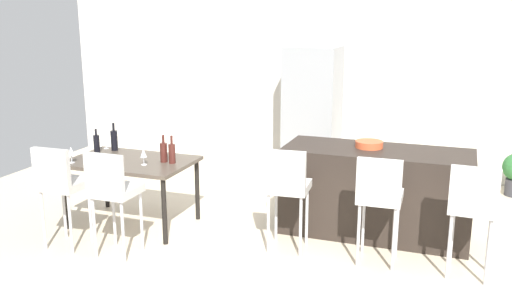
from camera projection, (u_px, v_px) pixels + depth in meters
The scene contains 18 objects.
ground_plane at pixel (327, 258), 5.47m from camera, with size 10.00×10.00×0.00m, color beige.
back_wall at pixel (381, 74), 7.98m from camera, with size 10.00×0.12×2.90m, color beige.
kitchen_island at pixel (375, 192), 5.98m from camera, with size 1.93×0.78×0.92m, color black.
bar_chair_left at pixel (287, 183), 5.46m from camera, with size 0.43×0.43×1.05m.
bar_chair_middle at pixel (379, 193), 5.17m from camera, with size 0.41×0.41×1.05m.
bar_chair_right at pixel (473, 203), 4.90m from camera, with size 0.42×0.42×1.05m.
dining_table at pixel (131, 166), 6.18m from camera, with size 1.34×0.88×0.74m.
dining_chair_near at pixel (60, 181), 5.54m from camera, with size 0.40×0.40×1.05m.
dining_chair_far at pixel (112, 187), 5.34m from camera, with size 0.41×0.41×1.05m.
wine_bottle_inner at pixel (97, 143), 6.45m from camera, with size 0.07×0.07×0.28m.
wine_bottle_middle at pixel (164, 152), 6.06m from camera, with size 0.08×0.08×0.30m.
wine_bottle_end at pixel (172, 153), 6.01m from camera, with size 0.07×0.07×0.30m.
wine_bottle_near at pixel (114, 140), 6.56m from camera, with size 0.08×0.08×0.32m.
wine_glass_left at pixel (143, 153), 5.94m from camera, with size 0.07×0.07×0.17m.
wine_glass_right at pixel (71, 151), 6.02m from camera, with size 0.07×0.07×0.17m.
wine_glass_far at pixel (106, 138), 6.64m from camera, with size 0.07×0.07×0.17m.
refrigerator at pixel (312, 112), 8.00m from camera, with size 0.72×0.68×1.84m, color #939699.
fruit_bowl at pixel (369, 144), 5.95m from camera, with size 0.29×0.29×0.07m, color #C6512D.
Camera 1 is at (1.09, -4.98, 2.32)m, focal length 39.71 mm.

